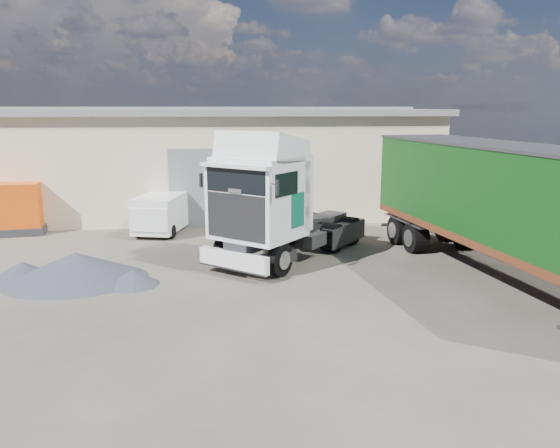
{
  "coord_description": "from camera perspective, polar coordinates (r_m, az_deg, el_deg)",
  "views": [
    {
      "loc": [
        -1.79,
        -14.76,
        5.4
      ],
      "look_at": [
        0.24,
        3.0,
        1.57
      ],
      "focal_mm": 35.0,
      "sensor_mm": 36.0,
      "label": 1
    }
  ],
  "objects": [
    {
      "name": "orange_skip",
      "position": [
        26.66,
        -27.04,
        1.21
      ],
      "size": [
        3.82,
        2.66,
        2.23
      ],
      "rotation": [
        0.0,
        0.0,
        0.13
      ],
      "color": "#2D2D30",
      "rests_on": "ground"
    },
    {
      "name": "ground",
      "position": [
        15.82,
        0.38,
        -7.87
      ],
      "size": [
        120.0,
        120.0,
        0.0
      ],
      "primitive_type": "plane",
      "color": "black",
      "rests_on": "ground"
    },
    {
      "name": "box_trailer",
      "position": [
        18.52,
        22.3,
        2.53
      ],
      "size": [
        4.34,
        13.12,
        4.28
      ],
      "rotation": [
        0.0,
        0.0,
        0.13
      ],
      "color": "#2D2D30",
      "rests_on": "ground"
    },
    {
      "name": "brick_boundary_wall",
      "position": [
        24.99,
        25.74,
        1.33
      ],
      "size": [
        0.35,
        26.0,
        2.5
      ],
      "primitive_type": "cube",
      "color": "brown",
      "rests_on": "ground"
    },
    {
      "name": "tractor_unit",
      "position": [
        19.07,
        -0.69,
        1.71
      ],
      "size": [
        6.43,
        6.88,
        4.67
      ],
      "rotation": [
        0.0,
        0.0,
        -0.71
      ],
      "color": "black",
      "rests_on": "ground"
    },
    {
      "name": "warehouse",
      "position": [
        31.16,
        -14.34,
        6.69
      ],
      "size": [
        30.6,
        12.6,
        5.42
      ],
      "color": "beige",
      "rests_on": "ground"
    },
    {
      "name": "panel_van",
      "position": [
        24.63,
        -12.04,
        1.23
      ],
      "size": [
        2.61,
        4.38,
        1.68
      ],
      "rotation": [
        0.0,
        0.0,
        -0.25
      ],
      "color": "black",
      "rests_on": "ground"
    },
    {
      "name": "gravel_heap",
      "position": [
        18.5,
        -20.75,
        -4.28
      ],
      "size": [
        5.77,
        5.21,
        0.93
      ],
      "rotation": [
        0.0,
        0.0,
        0.18
      ],
      "color": "#20212A",
      "rests_on": "ground"
    }
  ]
}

